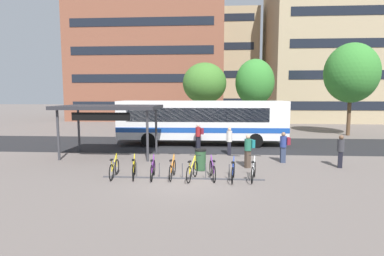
{
  "coord_description": "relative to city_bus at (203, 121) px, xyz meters",
  "views": [
    {
      "loc": [
        1.09,
        -12.67,
        3.64
      ],
      "look_at": [
        0.02,
        4.11,
        1.78
      ],
      "focal_mm": 28.13,
      "sensor_mm": 36.0,
      "label": 1
    }
  ],
  "objects": [
    {
      "name": "commuter_maroon_pack_2",
      "position": [
        -0.21,
        -1.93,
        -0.79
      ],
      "size": [
        0.6,
        0.49,
        1.71
      ],
      "rotation": [
        0.0,
        0.0,
        3.54
      ],
      "color": "black",
      "rests_on": "ground"
    },
    {
      "name": "parked_bicycle_white_7",
      "position": [
        2.44,
        -9.13,
        -1.39
      ],
      "size": [
        0.59,
        1.69,
        0.99
      ],
      "rotation": [
        0.0,
        0.0,
        1.34
      ],
      "color": "black",
      "rests_on": "ground"
    },
    {
      "name": "ground",
      "position": [
        -0.48,
        -9.14,
        -1.78
      ],
      "size": [
        200.0,
        200.0,
        0.0
      ],
      "primitive_type": "plane",
      "color": "#6B605B"
    },
    {
      "name": "street_tree_0",
      "position": [
        -0.06,
        8.41,
        3.0
      ],
      "size": [
        4.34,
        4.34,
        6.81
      ],
      "color": "brown",
      "rests_on": "ground"
    },
    {
      "name": "parked_bicycle_yellow_1",
      "position": [
        -2.76,
        -9.04,
        -1.39
      ],
      "size": [
        0.53,
        1.7,
        0.99
      ],
      "rotation": [
        0.0,
        0.0,
        1.76
      ],
      "color": "black",
      "rests_on": "ground"
    },
    {
      "name": "street_tree_2",
      "position": [
        4.85,
        8.19,
        3.07
      ],
      "size": [
        3.76,
        3.76,
        7.11
      ],
      "color": "brown",
      "rests_on": "ground"
    },
    {
      "name": "commuter_teal_pack_0",
      "position": [
        2.49,
        -6.89,
        -0.81
      ],
      "size": [
        0.61,
        0.53,
        1.68
      ],
      "rotation": [
        0.0,
        0.0,
        3.69
      ],
      "color": "#47382D",
      "rests_on": "ground"
    },
    {
      "name": "parked_bicycle_orange_3",
      "position": [
        -1.05,
        -9.03,
        -1.39
      ],
      "size": [
        0.52,
        1.72,
        0.99
      ],
      "rotation": [
        0.0,
        0.0,
        1.54
      ],
      "color": "black",
      "rests_on": "ground"
    },
    {
      "name": "commuter_maroon_pack_4",
      "position": [
        4.52,
        -5.63,
        -0.82
      ],
      "size": [
        0.55,
        0.37,
        1.66
      ],
      "rotation": [
        0.0,
        0.0,
        3.24
      ],
      "color": "#2D3851",
      "rests_on": "ground"
    },
    {
      "name": "parked_bicycle_purple_5",
      "position": [
        0.69,
        -9.05,
        -1.39
      ],
      "size": [
        0.52,
        1.71,
        0.99
      ],
      "rotation": [
        0.0,
        0.0,
        1.71
      ],
      "color": "black",
      "rests_on": "ground"
    },
    {
      "name": "parked_bicycle_yellow_0",
      "position": [
        -3.64,
        -9.06,
        -1.39
      ],
      "size": [
        0.52,
        1.72,
        0.99
      ],
      "rotation": [
        0.0,
        0.0,
        1.65
      ],
      "color": "black",
      "rests_on": "ground"
    },
    {
      "name": "city_bus",
      "position": [
        0.0,
        0.0,
        0.0
      ],
      "size": [
        12.06,
        2.74,
        3.2
      ],
      "rotation": [
        0.0,
        0.0,
        0.01
      ],
      "color": "white",
      "rests_on": "ground"
    },
    {
      "name": "bus_lane_asphalt",
      "position": [
        -0.48,
        -0.0,
        -1.77
      ],
      "size": [
        80.0,
        7.2,
        0.01
      ],
      "primitive_type": "cube",
      "color": "#232326",
      "rests_on": "ground"
    },
    {
      "name": "building_right_wing",
      "position": [
        20.29,
        22.45,
        9.63
      ],
      "size": [
        22.98,
        11.83,
        22.81
      ],
      "color": "tan",
      "rests_on": "ground"
    },
    {
      "name": "building_left_wing",
      "position": [
        -8.63,
        23.74,
        9.15
      ],
      "size": [
        21.67,
        11.45,
        21.84
      ],
      "color": "brown",
      "rests_on": "ground"
    },
    {
      "name": "transit_shelter",
      "position": [
        -5.35,
        -4.52,
        1.05
      ],
      "size": [
        5.82,
        3.42,
        3.02
      ],
      "rotation": [
        0.0,
        0.0,
        0.0
      ],
      "color": "#38383D",
      "rests_on": "ground"
    },
    {
      "name": "trash_bin",
      "position": [
        0.12,
        -7.53,
        -1.26
      ],
      "size": [
        0.55,
        0.55,
        1.03
      ],
      "color": "#284C2D",
      "rests_on": "ground"
    },
    {
      "name": "parked_bicycle_blue_6",
      "position": [
        1.57,
        -9.24,
        -1.39
      ],
      "size": [
        0.52,
        1.71,
        0.99
      ],
      "rotation": [
        0.0,
        0.0,
        1.44
      ],
      "color": "black",
      "rests_on": "ground"
    },
    {
      "name": "street_tree_1",
      "position": [
        12.94,
        5.89,
        3.77
      ],
      "size": [
        4.59,
        4.59,
        8.17
      ],
      "color": "brown",
      "rests_on": "ground"
    },
    {
      "name": "bike_rack",
      "position": [
        -0.61,
        -9.13,
        -1.69
      ],
      "size": [
        7.06,
        0.14,
        0.7
      ],
      "rotation": [
        0.0,
        0.0,
        -0.01
      ],
      "color": "#47474C",
      "rests_on": "ground"
    },
    {
      "name": "parked_bicycle_yellow_4",
      "position": [
        -0.18,
        -9.22,
        -1.39
      ],
      "size": [
        0.57,
        1.69,
        0.99
      ],
      "rotation": [
        0.0,
        0.0,
        1.35
      ],
      "color": "black",
      "rests_on": "ground"
    },
    {
      "name": "building_centre_block",
      "position": [
        0.31,
        31.53,
        6.68
      ],
      "size": [
        15.18,
        12.84,
        16.91
      ],
      "color": "tan",
      "rests_on": "ground"
    },
    {
      "name": "parked_bicycle_purple_2",
      "position": [
        -1.91,
        -9.1,
        -1.39
      ],
      "size": [
        0.52,
        1.72,
        0.99
      ],
      "rotation": [
        0.0,
        0.0,
        1.66
      ],
      "color": "black",
      "rests_on": "ground"
    },
    {
      "name": "commuter_black_pack_1",
      "position": [
        1.73,
        -3.66,
        -0.81
      ],
      "size": [
        0.34,
        0.52,
        1.69
      ],
      "rotation": [
        0.0,
        0.0,
        4.71
      ],
      "color": "black",
      "rests_on": "ground"
    },
    {
      "name": "commuter_maroon_pack_3",
      "position": [
        7.1,
        -6.57,
        -0.83
      ],
      "size": [
        0.46,
        0.59,
        1.65
      ],
      "rotation": [
        0.0,
        0.0,
        4.38
      ],
      "color": "black",
      "rests_on": "ground"
    }
  ]
}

